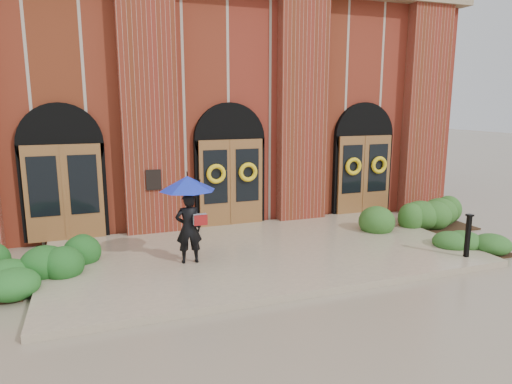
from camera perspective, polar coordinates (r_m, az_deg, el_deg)
name	(u,v)px	position (r m, az deg, el deg)	size (l,w,h in m)	color
ground	(264,257)	(11.16, 1.05, -8.19)	(90.00, 90.00, 0.00)	gray
landing	(262,253)	(11.27, 0.78, -7.59)	(10.00, 5.30, 0.15)	tan
church_building	(187,107)	(19.00, -8.62, 10.43)	(16.20, 12.53, 7.00)	maroon
man_with_umbrella	(188,203)	(10.14, -8.49, -1.32)	(1.34, 1.34, 1.97)	black
metal_post	(468,235)	(11.68, 24.97, -4.85)	(0.14, 0.14, 1.02)	black
hedge_wall_left	(28,262)	(10.95, -26.59, -7.86)	(2.74, 1.10, 0.70)	#1A4D19
hedge_wall_right	(418,216)	(14.33, 19.62, -2.82)	(3.10, 1.24, 0.79)	#28531D
hedge_front_right	(474,243)	(12.74, 25.55, -5.72)	(1.35, 1.16, 0.48)	#25511D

